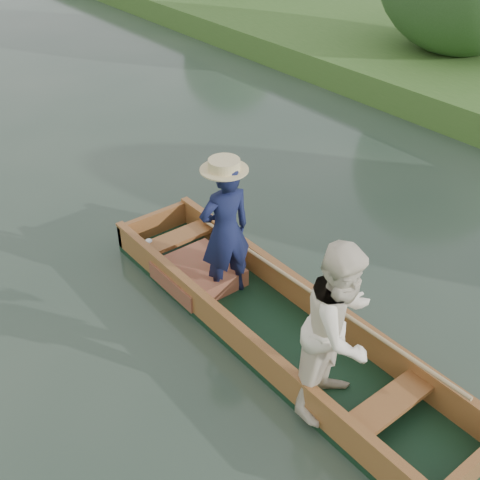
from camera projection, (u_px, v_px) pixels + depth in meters
ground at (273, 334)px, 6.72m from camera, size 120.00×120.00×0.00m
punt at (283, 302)px, 6.14m from camera, size 1.29×5.00×1.90m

